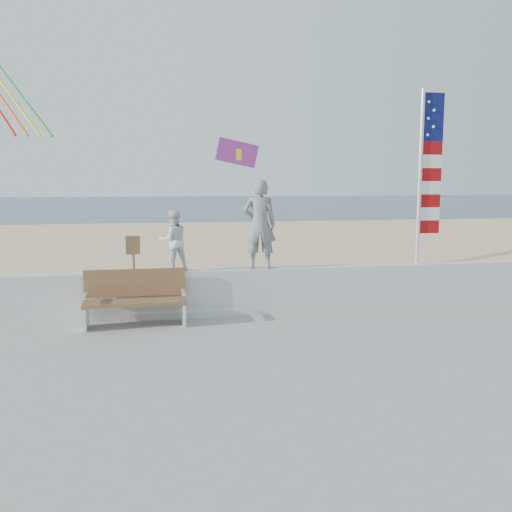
% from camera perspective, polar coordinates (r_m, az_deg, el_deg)
% --- Properties ---
extents(ground, '(220.00, 220.00, 0.00)m').
position_cam_1_polar(ground, '(8.81, 0.92, -10.32)').
color(ground, '#294053').
rests_on(ground, ground).
extents(sand, '(90.00, 40.00, 0.08)m').
position_cam_1_polar(sand, '(17.49, -5.05, -1.20)').
color(sand, beige).
rests_on(sand, ground).
extents(boardwalk, '(50.00, 12.40, 0.10)m').
position_cam_1_polar(boardwalk, '(5.22, 10.57, -22.18)').
color(boardwalk, '#9D9D98').
rests_on(boardwalk, sand).
extents(seawall, '(30.00, 0.35, 0.90)m').
position_cam_1_polar(seawall, '(10.55, -1.27, -3.76)').
color(seawall, silver).
rests_on(seawall, boardwalk).
extents(adult, '(0.69, 0.52, 1.72)m').
position_cam_1_polar(adult, '(10.43, 0.38, 3.36)').
color(adult, slate).
rests_on(adult, seawall).
extents(child, '(0.64, 0.55, 1.15)m').
position_cam_1_polar(child, '(10.26, -8.69, 1.61)').
color(child, silver).
rests_on(child, seawall).
extents(bench, '(1.80, 0.57, 1.00)m').
position_cam_1_polar(bench, '(9.96, -12.59, -4.29)').
color(bench, brown).
rests_on(bench, boardwalk).
extents(flag, '(0.50, 0.08, 3.50)m').
position_cam_1_polar(flag, '(11.56, 17.48, 8.66)').
color(flag, white).
rests_on(flag, seawall).
extents(parafoil_kite, '(1.03, 0.32, 0.70)m').
position_cam_1_polar(parafoil_kite, '(12.94, -1.93, 10.77)').
color(parafoil_kite, red).
rests_on(parafoil_kite, ground).
extents(sign, '(0.32, 0.07, 1.46)m').
position_cam_1_polar(sign, '(12.63, -12.78, -0.61)').
color(sign, olive).
rests_on(sign, sand).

